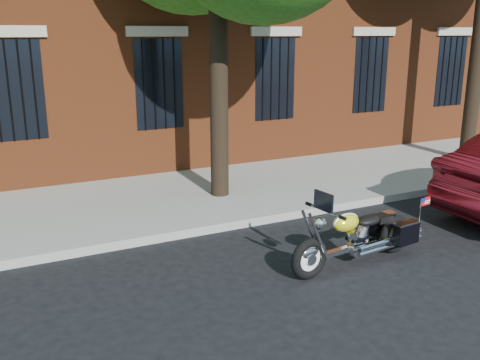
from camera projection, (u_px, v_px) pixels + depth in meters
name	position (u px, v px, depth m)	size (l,w,h in m)	color
ground	(268.00, 257.00, 8.20)	(120.00, 120.00, 0.00)	black
curb	(230.00, 225.00, 9.37)	(40.00, 0.16, 0.15)	gray
sidewalk	(191.00, 196.00, 10.99)	(40.00, 3.60, 0.15)	gray
motorcycle	(361.00, 237.00, 7.88)	(2.46, 0.85, 1.23)	black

